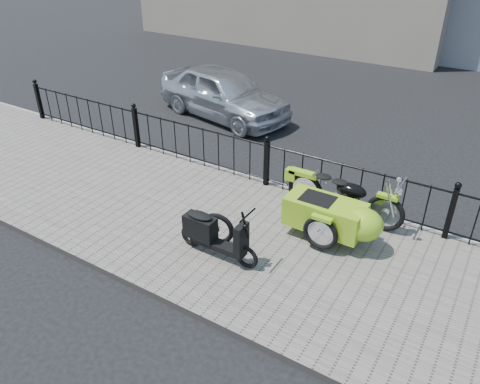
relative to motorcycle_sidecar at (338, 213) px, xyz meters
The scene contains 8 objects.
ground 2.02m from the motorcycle_sidecar, 169.82° to the right, with size 120.00×120.00×0.00m, color black.
sidewalk 2.14m from the motorcycle_sidecar, 156.11° to the right, with size 30.00×3.80×0.12m, color #655C55.
curb 2.26m from the motorcycle_sidecar, 149.94° to the left, with size 30.00×0.10×0.12m, color gray.
iron_fence 2.13m from the motorcycle_sidecar, 153.20° to the left, with size 14.11×0.11×1.08m.
motorcycle_sidecar is the anchor object (origin of this frame).
scooter 2.13m from the motorcycle_sidecar, 134.77° to the right, with size 1.47×0.43×0.99m.
spare_tire 2.04m from the motorcycle_sidecar, 141.95° to the right, with size 0.60×0.60×0.09m, color black.
sedan_car 6.31m from the motorcycle_sidecar, 141.36° to the left, with size 1.63×4.05×1.38m, color silver.
Camera 1 is at (3.98, -6.08, 4.83)m, focal length 35.00 mm.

